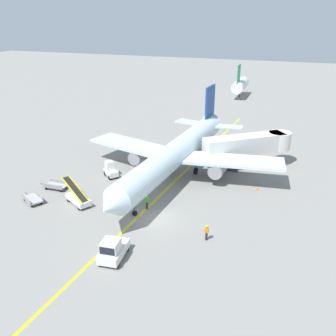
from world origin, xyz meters
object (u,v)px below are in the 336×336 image
Objects in this scene: baggage_cart_loaded at (56,186)px; baggage_tug_near_wing at (111,170)px; airliner at (177,152)px; pushback_tug at (113,250)px; belt_loader_forward_hold at (78,198)px; safety_cone_nose_left at (115,182)px; ground_crew_marshaller at (147,202)px; safety_cone_nose_right at (257,189)px; jet_bridge at (253,144)px; ground_crew_wing_walker at (207,232)px; baggage_cart_empty_trailing at (32,199)px.

baggage_tug_near_wing is at bearing 51.64° from baggage_cart_loaded.
airliner is at bearing 35.28° from baggage_cart_loaded.
pushback_tug is 18.87m from baggage_tug_near_wing.
airliner is at bearing 54.64° from belt_loader_forward_hold.
baggage_cart_loaded is 8.60× the size of safety_cone_nose_left.
ground_crew_marshaller is 14.59m from safety_cone_nose_right.
airliner is 3.04× the size of jet_bridge.
pushback_tug reaches higher than ground_crew_marshaller.
ground_crew_wing_walker is at bearing -30.98° from safety_cone_nose_left.
safety_cone_nose_left is (-6.55, 4.83, -0.69)m from ground_crew_marshaller.
safety_cone_nose_left is at bearing -48.52° from baggage_tug_near_wing.
jet_bridge is 30.41m from baggage_cart_empty_trailing.
pushback_tug is 8.57× the size of safety_cone_nose_left.
ground_crew_wing_walker is (16.14, -2.28, 0.13)m from belt_loader_forward_hold.
ground_crew_marshaller is 8.92m from ground_crew_wing_walker.
belt_loader_forward_hold is 11.28× the size of safety_cone_nose_left.
airliner is 20.79× the size of ground_crew_wing_walker.
airliner is at bearing 119.04° from ground_crew_wing_walker.
ground_crew_wing_walker is at bearing -33.25° from baggage_tug_near_wing.
safety_cone_nose_left is (-14.57, 8.74, -0.69)m from ground_crew_wing_walker.
baggage_cart_loaded is at bearing 84.11° from baggage_cart_empty_trailing.
baggage_tug_near_wing is 10.66m from ground_crew_marshaller.
jet_bridge reaches higher than pushback_tug.
baggage_tug_near_wing reaches higher than safety_cone_nose_right.
baggage_tug_near_wing is at bearing 131.48° from safety_cone_nose_left.
belt_loader_forward_hold is at bearing 16.77° from baggage_cart_empty_trailing.
belt_loader_forward_hold is at bearing 171.94° from ground_crew_wing_walker.
belt_loader_forward_hold is at bearing -150.87° from safety_cone_nose_right.
jet_bridge is at bearing 46.39° from belt_loader_forward_hold.
belt_loader_forward_hold is at bearing -133.61° from jet_bridge.
baggage_tug_near_wing is 1.57× the size of ground_crew_marshaller.
pushback_tug is at bearing -37.76° from baggage_cart_loaded.
baggage_cart_empty_trailing is (-0.41, -4.02, 0.00)m from baggage_cart_loaded.
baggage_tug_near_wing is 8.38m from belt_loader_forward_hold.
safety_cone_nose_left is at bearing -141.96° from airliner.
jet_bridge is (9.16, 6.62, 0.12)m from airliner.
baggage_cart_empty_trailing is 21.40m from ground_crew_wing_walker.
belt_loader_forward_hold reaches higher than safety_cone_nose_right.
safety_cone_nose_left is (-7.33, 14.65, -0.77)m from pushback_tug.
safety_cone_nose_right is at bearing 7.13° from baggage_tug_near_wing.
baggage_cart_loaded reaches higher than safety_cone_nose_right.
ground_crew_marshaller is at bearing 13.49° from baggage_cart_empty_trailing.
belt_loader_forward_hold is 1.36× the size of baggage_cart_empty_trailing.
ground_crew_wing_walker is at bearing -8.06° from belt_loader_forward_hold.
baggage_cart_loaded reaches higher than safety_cone_nose_left.
baggage_tug_near_wing is (-9.02, 16.57, -0.07)m from pushback_tug.
pushback_tug is (-8.61, -26.56, -2.55)m from jet_bridge.
pushback_tug reaches higher than safety_cone_nose_left.
jet_bridge is 26.44× the size of safety_cone_nose_right.
pushback_tug is 16.40m from safety_cone_nose_left.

